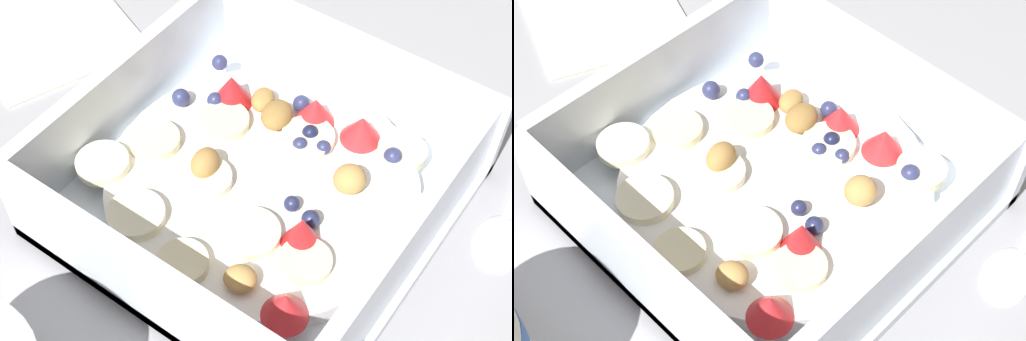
{
  "view_description": "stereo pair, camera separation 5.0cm",
  "coord_description": "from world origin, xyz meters",
  "views": [
    {
      "loc": [
        -0.18,
        0.27,
        0.42
      ],
      "look_at": [
        0.0,
        0.01,
        0.03
      ],
      "focal_mm": 54.1,
      "sensor_mm": 36.0,
      "label": 1
    },
    {
      "loc": [
        -0.22,
        0.24,
        0.42
      ],
      "look_at": [
        0.0,
        0.01,
        0.03
      ],
      "focal_mm": 54.1,
      "sensor_mm": 36.0,
      "label": 2
    }
  ],
  "objects": [
    {
      "name": "folded_napkin",
      "position": [
        0.24,
        -0.02,
        0.0
      ],
      "size": [
        0.16,
        0.16,
        0.01
      ],
      "primitive_type": "cube",
      "rotation": [
        0.0,
        0.0,
        -0.37
      ],
      "color": "silver",
      "rests_on": "ground"
    },
    {
      "name": "ground_plane",
      "position": [
        0.0,
        0.0,
        0.0
      ],
      "size": [
        2.4,
        2.4,
        0.0
      ],
      "primitive_type": "plane",
      "color": "#9E9EA3"
    },
    {
      "name": "spoon",
      "position": [
        -0.14,
        -0.07,
        0.0
      ],
      "size": [
        0.05,
        0.17,
        0.01
      ],
      "color": "silver",
      "rests_on": "ground"
    },
    {
      "name": "fruit_bowl",
      "position": [
        0.0,
        0.01,
        0.02
      ],
      "size": [
        0.23,
        0.23,
        0.07
      ],
      "color": "white",
      "rests_on": "ground"
    }
  ]
}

